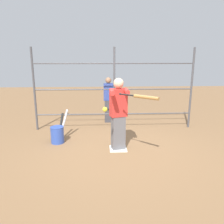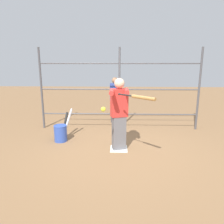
{
  "view_description": "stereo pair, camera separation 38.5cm",
  "coord_description": "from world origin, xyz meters",
  "px_view_note": "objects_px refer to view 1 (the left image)",
  "views": [
    {
      "loc": [
        0.39,
        4.81,
        2.08
      ],
      "look_at": [
        0.16,
        0.24,
        0.97
      ],
      "focal_mm": 35.0,
      "sensor_mm": 36.0,
      "label": 1
    },
    {
      "loc": [
        0.0,
        4.82,
        2.08
      ],
      "look_at": [
        0.16,
        0.24,
        0.97
      ],
      "focal_mm": 35.0,
      "sensor_mm": 36.0,
      "label": 2
    }
  ],
  "objects_px": {
    "bat_bucket": "(58,134)",
    "softball_in_flight": "(105,109)",
    "bystander_behind_fence": "(108,99)",
    "baseball_bat_swinging": "(143,97)",
    "batter": "(118,112)"
  },
  "relations": [
    {
      "from": "bat_bucket",
      "to": "bystander_behind_fence",
      "type": "xyz_separation_m",
      "value": [
        -1.35,
        -1.79,
        0.55
      ]
    },
    {
      "from": "bat_bucket",
      "to": "softball_in_flight",
      "type": "bearing_deg",
      "value": 136.79
    },
    {
      "from": "baseball_bat_swinging",
      "to": "bystander_behind_fence",
      "type": "height_order",
      "value": "bystander_behind_fence"
    },
    {
      "from": "baseball_bat_swinging",
      "to": "softball_in_flight",
      "type": "bearing_deg",
      "value": -16.63
    },
    {
      "from": "batter",
      "to": "bat_bucket",
      "type": "xyz_separation_m",
      "value": [
        1.5,
        -0.53,
        -0.67
      ]
    },
    {
      "from": "baseball_bat_swinging",
      "to": "softball_in_flight",
      "type": "distance_m",
      "value": 0.79
    },
    {
      "from": "bat_bucket",
      "to": "batter",
      "type": "bearing_deg",
      "value": 160.53
    },
    {
      "from": "softball_in_flight",
      "to": "bystander_behind_fence",
      "type": "xyz_separation_m",
      "value": [
        -0.17,
        -2.9,
        -0.33
      ]
    },
    {
      "from": "baseball_bat_swinging",
      "to": "bystander_behind_fence",
      "type": "relative_size",
      "value": 0.45
    },
    {
      "from": "batter",
      "to": "bat_bucket",
      "type": "distance_m",
      "value": 1.73
    },
    {
      "from": "softball_in_flight",
      "to": "bat_bucket",
      "type": "distance_m",
      "value": 1.85
    },
    {
      "from": "softball_in_flight",
      "to": "baseball_bat_swinging",
      "type": "bearing_deg",
      "value": 163.37
    },
    {
      "from": "softball_in_flight",
      "to": "bat_bucket",
      "type": "height_order",
      "value": "softball_in_flight"
    },
    {
      "from": "batter",
      "to": "bystander_behind_fence",
      "type": "height_order",
      "value": "batter"
    },
    {
      "from": "batter",
      "to": "bystander_behind_fence",
      "type": "bearing_deg",
      "value": -86.34
    }
  ]
}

